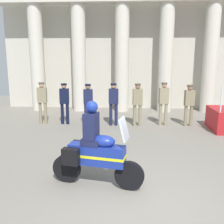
# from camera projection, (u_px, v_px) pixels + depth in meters

# --- Properties ---
(ground_plane) EXTENTS (28.00, 28.00, 0.00)m
(ground_plane) POSITION_uv_depth(u_px,v_px,m) (130.00, 205.00, 5.13)
(ground_plane) COLOR gray
(colonnade_backdrop) EXTENTS (12.75, 1.56, 6.41)m
(colonnade_backdrop) POSITION_uv_depth(u_px,v_px,m) (122.00, 46.00, 13.81)
(colonnade_backdrop) COLOR beige
(colonnade_backdrop) RESTS_ON ground_plane
(officer_in_row_0) EXTENTS (0.41, 0.27, 1.75)m
(officer_in_row_0) POSITION_uv_depth(u_px,v_px,m) (42.00, 100.00, 11.09)
(officer_in_row_0) COLOR #847A5B
(officer_in_row_0) RESTS_ON ground_plane
(officer_in_row_1) EXTENTS (0.41, 0.27, 1.71)m
(officer_in_row_1) POSITION_uv_depth(u_px,v_px,m) (64.00, 100.00, 11.04)
(officer_in_row_1) COLOR black
(officer_in_row_1) RESTS_ON ground_plane
(officer_in_row_2) EXTENTS (0.41, 0.27, 1.71)m
(officer_in_row_2) POSITION_uv_depth(u_px,v_px,m) (88.00, 101.00, 10.86)
(officer_in_row_2) COLOR #191E42
(officer_in_row_2) RESTS_ON ground_plane
(officer_in_row_3) EXTENTS (0.41, 0.27, 1.74)m
(officer_in_row_3) POSITION_uv_depth(u_px,v_px,m) (113.00, 101.00, 10.81)
(officer_in_row_3) COLOR #191E42
(officer_in_row_3) RESTS_ON ground_plane
(officer_in_row_4) EXTENTS (0.41, 0.27, 1.74)m
(officer_in_row_4) POSITION_uv_depth(u_px,v_px,m) (138.00, 101.00, 10.72)
(officer_in_row_4) COLOR #847A5B
(officer_in_row_4) RESTS_ON ground_plane
(officer_in_row_5) EXTENTS (0.41, 0.27, 1.77)m
(officer_in_row_5) POSITION_uv_depth(u_px,v_px,m) (164.00, 100.00, 10.81)
(officer_in_row_5) COLOR gray
(officer_in_row_5) RESTS_ON ground_plane
(officer_in_row_6) EXTENTS (0.41, 0.27, 1.69)m
(officer_in_row_6) POSITION_uv_depth(u_px,v_px,m) (189.00, 102.00, 10.70)
(officer_in_row_6) COLOR #847A5B
(officer_in_row_6) RESTS_ON ground_plane
(motorcycle_with_rider) EXTENTS (2.07, 0.82, 1.90)m
(motorcycle_with_rider) POSITION_uv_depth(u_px,v_px,m) (94.00, 151.00, 5.76)
(motorcycle_with_rider) COLOR black
(motorcycle_with_rider) RESTS_ON ground_plane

